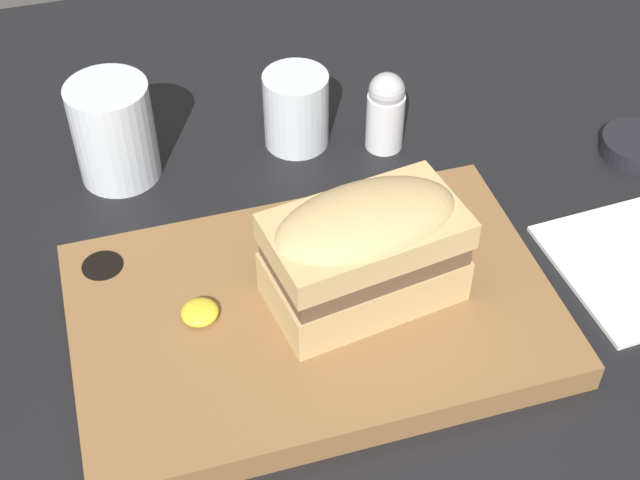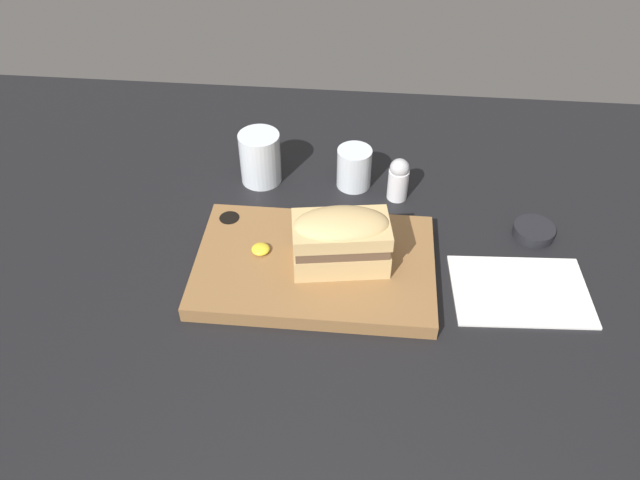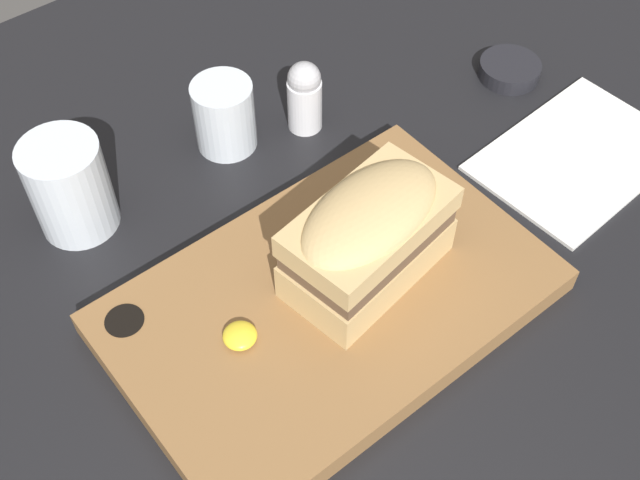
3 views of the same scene
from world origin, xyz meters
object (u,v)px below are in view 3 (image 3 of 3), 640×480
Objects in this scene: serving_board at (328,302)px; water_glass at (71,192)px; napkin at (578,156)px; wine_glass at (225,118)px; sandwich at (369,235)px; condiment_dish at (510,70)px; salt_shaker at (305,96)px.

water_glass is (-11.81, 22.32, 2.86)cm from serving_board.
wine_glass is at bearing 137.74° from napkin.
wine_glass reaches higher than napkin.
wine_glass is (16.66, 0.01, -0.71)cm from water_glass.
condiment_dish is at bearing 20.75° from sandwich.
sandwich is at bearing -113.85° from salt_shaker.
water_glass is 1.42× the size of condiment_dish.
wine_glass is 0.93× the size of salt_shaker.
serving_board reaches higher than napkin.
napkin is (42.88, -23.81, -3.91)cm from water_glass.
condiment_dish is (34.93, 11.54, -0.38)cm from serving_board.
water_glass is 24.60cm from salt_shaker.
wine_glass is at bearing 159.28° from salt_shaker.
sandwich is 0.72× the size of napkin.
salt_shaker reaches higher than napkin.
water_glass is 48.08cm from condiment_dish.
wine_glass is at bearing 0.03° from water_glass.
napkin is 2.63× the size of salt_shaker.
napkin is (27.11, -1.29, -7.29)cm from sandwich.
salt_shaker is at bearing 160.62° from condiment_dish.
napkin is (26.21, -23.81, -3.20)cm from wine_glass.
salt_shaker is 1.19× the size of condiment_dish.
salt_shaker is at bearing 66.15° from sandwich.
sandwich is 1.90× the size of salt_shaker.
sandwich reaches higher than serving_board.
condiment_dish reaches higher than napkin.
water_glass is at bearing 150.96° from napkin.
condiment_dish is (22.32, -7.85, -3.14)cm from salt_shaker.
serving_board is 5.42× the size of condiment_dish.
condiment_dish is (30.08, -10.79, -2.52)cm from wine_glass.
sandwich is 1.60× the size of water_glass.
sandwich is 28.10cm from napkin.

